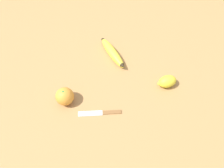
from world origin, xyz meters
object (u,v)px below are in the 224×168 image
Objects in this scene: orange at (65,96)px; lemon at (167,81)px; paring_knife at (101,113)px; banana at (113,53)px.

lemon is at bearing -47.14° from orange.
paring_knife is at bearing -78.31° from orange.
lemon is (0.30, -0.32, -0.01)m from orange.
lemon is at bearing 25.36° from banana.
orange is 0.49× the size of paring_knife.
orange is 0.79× the size of lemon.
orange is (-0.32, 0.03, 0.02)m from banana.
lemon is 0.32m from paring_knife.
orange is at bearing 66.15° from paring_knife.
paring_knife is (-0.29, -0.13, -0.02)m from banana.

